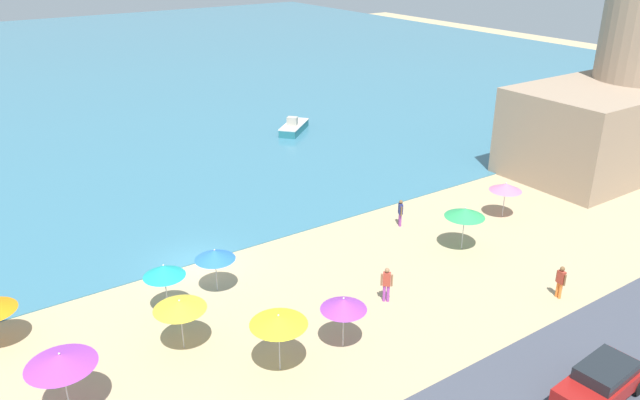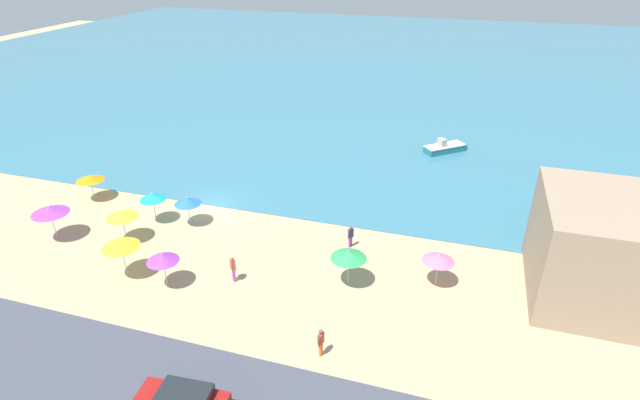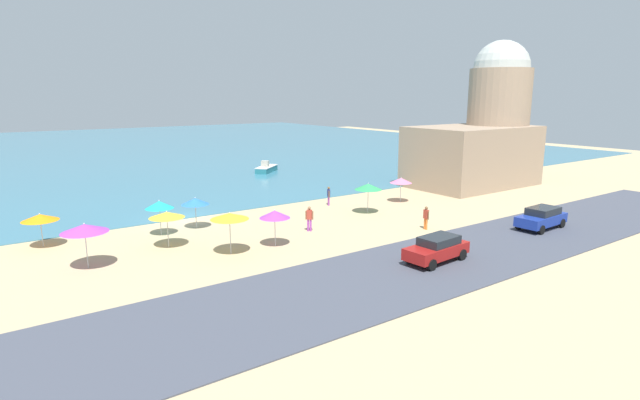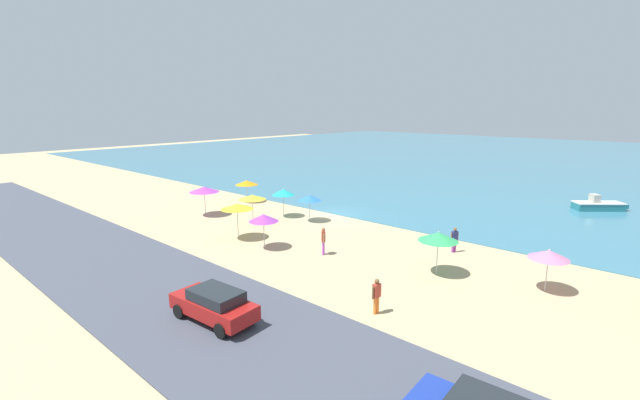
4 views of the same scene
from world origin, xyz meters
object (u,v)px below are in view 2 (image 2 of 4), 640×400
beach_umbrella_8 (162,258)px  bather_1 (321,341)px  beach_umbrella_2 (121,215)px  beach_umbrella_5 (439,258)px  bather_2 (233,267)px  beach_umbrella_0 (90,178)px  skiff_nearshore (445,148)px  beach_umbrella_3 (50,210)px  beach_umbrella_4 (188,201)px  bather_0 (351,235)px  beach_umbrella_1 (121,244)px  beach_umbrella_6 (349,255)px  beach_umbrella_7 (152,196)px

beach_umbrella_8 → bather_1: 11.06m
beach_umbrella_2 → beach_umbrella_5: 21.27m
beach_umbrella_5 → bather_2: (-11.98, -3.28, -0.94)m
beach_umbrella_0 → skiff_nearshore: size_ratio=0.52×
beach_umbrella_3 → beach_umbrella_4: bearing=29.3°
bather_0 → bather_2: size_ratio=0.93×
beach_umbrella_0 → bather_2: bearing=-22.9°
beach_umbrella_8 → skiff_nearshore: bearing=61.6°
beach_umbrella_3 → bather_1: bearing=-13.9°
beach_umbrella_2 → bather_2: bearing=-12.3°
beach_umbrella_5 → bather_0: 6.61m
beach_umbrella_1 → beach_umbrella_4: size_ratio=1.15×
beach_umbrella_0 → beach_umbrella_3: (1.49, -5.77, 0.36)m
beach_umbrella_1 → beach_umbrella_4: bearing=85.2°
beach_umbrella_0 → beach_umbrella_5: bearing=-6.9°
beach_umbrella_6 → bather_2: (-6.83, -1.72, -1.17)m
beach_umbrella_2 → bather_0: size_ratio=1.43×
beach_umbrella_1 → beach_umbrella_8: 2.98m
beach_umbrella_8 → beach_umbrella_2: bearing=146.5°
beach_umbrella_0 → skiff_nearshore: 32.35m
beach_umbrella_4 → skiff_nearshore: beach_umbrella_4 is taller
beach_umbrella_7 → bather_2: 10.13m
beach_umbrella_2 → beach_umbrella_6: beach_umbrella_6 is taller
beach_umbrella_0 → beach_umbrella_4: bearing=-7.6°
beach_umbrella_6 → beach_umbrella_7: (-15.59, 3.23, -0.04)m
beach_umbrella_2 → bather_0: beach_umbrella_2 is taller
beach_umbrella_3 → skiff_nearshore: bearing=44.3°
beach_umbrella_7 → beach_umbrella_8: 8.31m
bather_2 → beach_umbrella_0: bearing=157.1°
beach_umbrella_1 → beach_umbrella_4: 6.85m
beach_umbrella_0 → beach_umbrella_2: size_ratio=0.93×
beach_umbrella_2 → beach_umbrella_3: bearing=-166.5°
beach_umbrella_1 → bather_0: beach_umbrella_1 is taller
beach_umbrella_0 → beach_umbrella_7: bearing=-13.6°
beach_umbrella_4 → beach_umbrella_7: size_ratio=0.92×
beach_umbrella_8 → bather_2: beach_umbrella_8 is taller
beach_umbrella_0 → bather_2: size_ratio=1.23×
beach_umbrella_7 → bather_0: size_ratio=1.49×
bather_2 → beach_umbrella_1: bearing=-167.6°
beach_umbrella_6 → beach_umbrella_8: bearing=-162.3°
bather_0 → bather_1: (0.98, -10.22, 0.01)m
beach_umbrella_5 → bather_2: size_ratio=1.26×
beach_umbrella_1 → bather_2: (6.68, 1.47, -1.33)m
beach_umbrella_7 → bather_0: 14.81m
skiff_nearshore → beach_umbrella_7: bearing=-134.0°
beach_umbrella_1 → bather_1: 14.00m
beach_umbrella_6 → beach_umbrella_8: (-10.54, -3.36, -0.11)m
beach_umbrella_4 → beach_umbrella_7: bearing=-171.6°
beach_umbrella_3 → bather_1: beach_umbrella_3 is taller
beach_umbrella_4 → beach_umbrella_5: beach_umbrella_4 is taller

